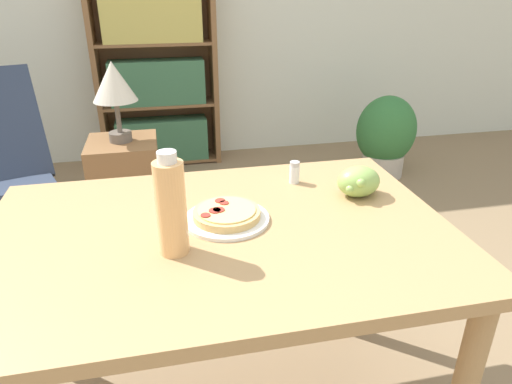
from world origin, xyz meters
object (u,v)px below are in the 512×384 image
at_px(salt_shaker, 294,172).
at_px(bookshelf, 157,79).
at_px(pizza_on_plate, 227,216).
at_px(table_lamp, 114,85).
at_px(grape_bunch, 359,181).
at_px(drink_bottle, 171,207).
at_px(potted_plant_floor, 386,136).
at_px(side_table, 128,193).

relative_size(salt_shaker, bookshelf, 0.05).
distance_m(pizza_on_plate, table_lamp, 1.25).
distance_m(pizza_on_plate, grape_bunch, 0.41).
distance_m(drink_bottle, potted_plant_floor, 2.51).
relative_size(drink_bottle, side_table, 0.43).
bearing_deg(table_lamp, bookshelf, 80.42).
xyz_separation_m(grape_bunch, potted_plant_floor, (1.00, 1.71, -0.47)).
relative_size(side_table, table_lamp, 1.49).
xyz_separation_m(salt_shaker, table_lamp, (-0.59, 0.99, 0.09)).
xyz_separation_m(salt_shaker, bookshelf, (-0.39, 2.19, -0.12)).
bearing_deg(pizza_on_plate, bookshelf, 93.54).
height_order(pizza_on_plate, table_lamp, table_lamp).
relative_size(pizza_on_plate, side_table, 0.39).
height_order(pizza_on_plate, drink_bottle, drink_bottle).
bearing_deg(side_table, grape_bunch, -56.17).
xyz_separation_m(pizza_on_plate, bookshelf, (-0.15, 2.39, -0.10)).
bearing_deg(salt_shaker, table_lamp, 121.00).
bearing_deg(drink_bottle, potted_plant_floor, 50.99).
distance_m(salt_shaker, potted_plant_floor, 2.01).
height_order(salt_shaker, table_lamp, table_lamp).
bearing_deg(side_table, potted_plant_floor, 18.61).
height_order(grape_bunch, bookshelf, bookshelf).
relative_size(grape_bunch, potted_plant_floor, 0.23).
distance_m(grape_bunch, table_lamp, 1.35).
height_order(bookshelf, side_table, bookshelf).
height_order(salt_shaker, bookshelf, bookshelf).
relative_size(pizza_on_plate, bookshelf, 0.17).
bearing_deg(potted_plant_floor, pizza_on_plate, -128.19).
bearing_deg(pizza_on_plate, potted_plant_floor, 51.81).
relative_size(bookshelf, side_table, 2.34).
distance_m(salt_shaker, side_table, 1.25).
bearing_deg(potted_plant_floor, drink_bottle, -129.01).
bearing_deg(grape_bunch, side_table, 123.83).
height_order(drink_bottle, table_lamp, drink_bottle).
bearing_deg(pizza_on_plate, salt_shaker, 39.58).
height_order(side_table, potted_plant_floor, potted_plant_floor).
relative_size(pizza_on_plate, drink_bottle, 0.91).
distance_m(side_table, table_lamp, 0.56).
bearing_deg(bookshelf, salt_shaker, -79.81).
distance_m(bookshelf, potted_plant_floor, 1.70).
bearing_deg(side_table, table_lamp, 0.00).
bearing_deg(grape_bunch, pizza_on_plate, -169.84).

